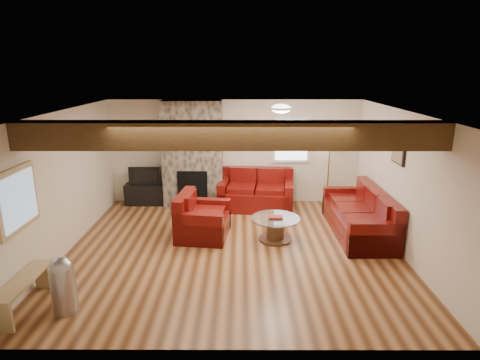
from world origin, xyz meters
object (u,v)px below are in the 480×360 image
object	(u,v)px
armchair_red	(203,216)
coffee_table	(275,229)
sofa_three	(358,212)
tv_cabinet	(147,194)
television	(146,175)
floor_lamp	(330,145)
loveseat	(256,190)

from	to	relation	value
armchair_red	coffee_table	distance (m)	1.43
sofa_three	coffee_table	bearing A→B (deg)	-78.38
tv_cabinet	armchair_red	bearing A→B (deg)	-51.53
sofa_three	television	size ratio (longest dim) A/B	2.97
coffee_table	floor_lamp	world-z (taller)	floor_lamp
sofa_three	loveseat	xyz separation A→B (m)	(-1.98, 1.49, 0.01)
tv_cabinet	sofa_three	bearing A→B (deg)	-21.08
loveseat	tv_cabinet	world-z (taller)	loveseat
loveseat	coffee_table	bearing A→B (deg)	-74.00
loveseat	coffee_table	distance (m)	1.88
tv_cabinet	television	size ratio (longest dim) A/B	1.31
armchair_red	tv_cabinet	distance (m)	2.51
loveseat	television	xyz separation A→B (m)	(-2.65, 0.30, 0.27)
sofa_three	tv_cabinet	size ratio (longest dim) A/B	2.27
armchair_red	coffee_table	bearing A→B (deg)	-90.62
armchair_red	coffee_table	world-z (taller)	armchair_red
sofa_three	coffee_table	xyz separation A→B (m)	(-1.68, -0.35, -0.21)
loveseat	television	world-z (taller)	television
television	armchair_red	bearing A→B (deg)	-51.53
sofa_three	coffee_table	world-z (taller)	sofa_three
armchair_red	floor_lamp	distance (m)	3.61
sofa_three	loveseat	world-z (taller)	loveseat
television	floor_lamp	world-z (taller)	floor_lamp
coffee_table	television	distance (m)	3.68
coffee_table	television	world-z (taller)	television
loveseat	floor_lamp	world-z (taller)	floor_lamp
armchair_red	coffee_table	xyz separation A→B (m)	(1.40, -0.18, -0.21)
sofa_three	armchair_red	size ratio (longest dim) A/B	2.14
tv_cabinet	television	distance (m)	0.47
television	tv_cabinet	bearing A→B (deg)	0.00
armchair_red	tv_cabinet	xyz separation A→B (m)	(-1.56, 1.96, -0.18)
armchair_red	television	bearing A→B (deg)	45.24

